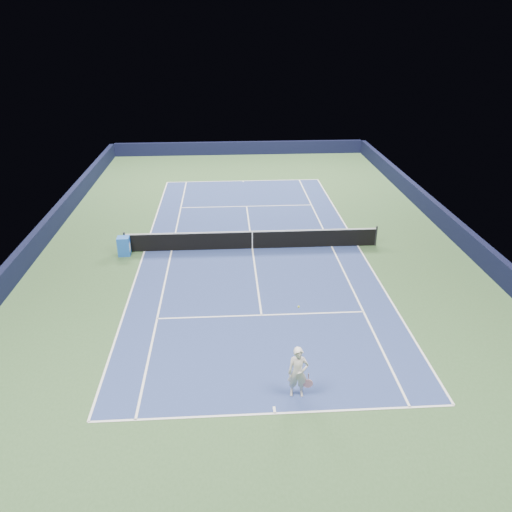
{
  "coord_description": "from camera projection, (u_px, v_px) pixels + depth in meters",
  "views": [
    {
      "loc": [
        -1.29,
        -23.23,
        10.63
      ],
      "look_at": [
        -0.0,
        -3.0,
        1.0
      ],
      "focal_mm": 35.0,
      "sensor_mm": 36.0,
      "label": 1
    }
  ],
  "objects": [
    {
      "name": "ground",
      "position": [
        252.0,
        249.0,
        25.58
      ],
      "size": [
        40.0,
        40.0,
        0.0
      ],
      "primitive_type": "plane",
      "color": "#304E2A",
      "rests_on": "ground"
    },
    {
      "name": "wall_far",
      "position": [
        239.0,
        148.0,
        43.21
      ],
      "size": [
        22.0,
        0.35,
        1.1
      ],
      "primitive_type": "cube",
      "color": "black",
      "rests_on": "ground"
    },
    {
      "name": "wall_right",
      "position": [
        460.0,
        234.0,
        25.96
      ],
      "size": [
        0.35,
        40.0,
        1.1
      ],
      "primitive_type": "cube",
      "color": "black",
      "rests_on": "ground"
    },
    {
      "name": "wall_left",
      "position": [
        35.0,
        244.0,
        24.72
      ],
      "size": [
        0.35,
        40.0,
        1.1
      ],
      "primitive_type": "cube",
      "color": "black",
      "rests_on": "ground"
    },
    {
      "name": "court_surface",
      "position": [
        252.0,
        249.0,
        25.58
      ],
      "size": [
        10.97,
        23.77,
        0.01
      ],
      "primitive_type": "cube",
      "color": "navy",
      "rests_on": "ground"
    },
    {
      "name": "baseline_far",
      "position": [
        243.0,
        181.0,
        36.29
      ],
      "size": [
        10.97,
        0.08,
        0.0
      ],
      "primitive_type": "cube",
      "color": "white",
      "rests_on": "ground"
    },
    {
      "name": "baseline_near",
      "position": [
        275.0,
        413.0,
        14.86
      ],
      "size": [
        10.97,
        0.08,
        0.0
      ],
      "primitive_type": "cube",
      "color": "white",
      "rests_on": "ground"
    },
    {
      "name": "sideline_doubles_right",
      "position": [
        358.0,
        246.0,
        25.89
      ],
      "size": [
        0.08,
        23.77,
        0.0
      ],
      "primitive_type": "cube",
      "color": "white",
      "rests_on": "ground"
    },
    {
      "name": "sideline_doubles_left",
      "position": [
        144.0,
        251.0,
        25.26
      ],
      "size": [
        0.08,
        23.77,
        0.0
      ],
      "primitive_type": "cube",
      "color": "white",
      "rests_on": "ground"
    },
    {
      "name": "sideline_singles_right",
      "position": [
        332.0,
        246.0,
        25.81
      ],
      "size": [
        0.08,
        23.77,
        0.0
      ],
      "primitive_type": "cube",
      "color": "white",
      "rests_on": "ground"
    },
    {
      "name": "sideline_singles_left",
      "position": [
        172.0,
        251.0,
        25.34
      ],
      "size": [
        0.08,
        23.77,
        0.0
      ],
      "primitive_type": "cube",
      "color": "white",
      "rests_on": "ground"
    },
    {
      "name": "service_line_far",
      "position": [
        247.0,
        206.0,
        31.35
      ],
      "size": [
        8.23,
        0.08,
        0.0
      ],
      "primitive_type": "cube",
      "color": "white",
      "rests_on": "ground"
    },
    {
      "name": "service_line_near",
      "position": [
        261.0,
        315.0,
        19.81
      ],
      "size": [
        8.23,
        0.08,
        0.0
      ],
      "primitive_type": "cube",
      "color": "white",
      "rests_on": "ground"
    },
    {
      "name": "center_service_line",
      "position": [
        252.0,
        248.0,
        25.58
      ],
      "size": [
        0.08,
        12.8,
        0.0
      ],
      "primitive_type": "cube",
      "color": "white",
      "rests_on": "ground"
    },
    {
      "name": "center_mark_far",
      "position": [
        243.0,
        181.0,
        36.15
      ],
      "size": [
        0.08,
        0.3,
        0.0
      ],
      "primitive_type": "cube",
      "color": "white",
      "rests_on": "ground"
    },
    {
      "name": "center_mark_near",
      "position": [
        274.0,
        410.0,
        15.0
      ],
      "size": [
        0.08,
        0.3,
        0.0
      ],
      "primitive_type": "cube",
      "color": "white",
      "rests_on": "ground"
    },
    {
      "name": "tennis_net",
      "position": [
        252.0,
        240.0,
        25.36
      ],
      "size": [
        12.9,
        0.1,
        1.07
      ],
      "color": "black",
      "rests_on": "ground"
    },
    {
      "name": "sponsor_cube",
      "position": [
        124.0,
        246.0,
        24.69
      ],
      "size": [
        0.62,
        0.56,
        0.96
      ],
      "color": "blue",
      "rests_on": "ground"
    },
    {
      "name": "tennis_player",
      "position": [
        298.0,
        372.0,
        15.25
      ],
      "size": [
        0.81,
        1.27,
        2.63
      ],
      "color": "silver",
      "rests_on": "ground"
    }
  ]
}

